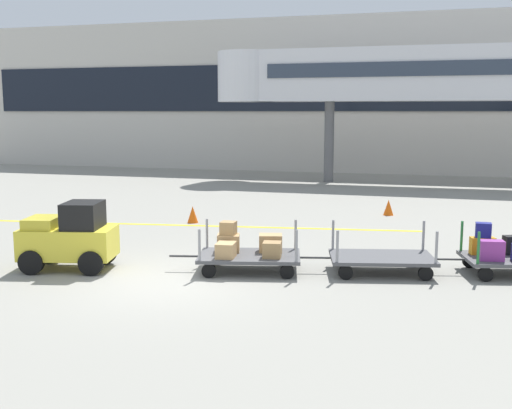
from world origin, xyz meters
name	(u,v)px	position (x,y,z in m)	size (l,w,h in m)	color
ground_plane	(164,281)	(0.00, 0.00, 0.00)	(120.00, 120.00, 0.00)	gray
apron_lead_line	(143,224)	(-3.46, 6.10, 0.00)	(17.81, 0.20, 0.01)	yellow
terminal_building	(338,95)	(0.00, 25.98, 4.60)	(47.93, 2.51, 9.18)	#BCB7AD
jet_bridge	(390,76)	(3.45, 19.99, 5.39)	(19.31, 3.00, 6.74)	silver
baggage_tug	(70,237)	(-2.50, 0.38, 0.75)	(2.29, 1.62, 1.58)	gold
baggage_cart_lead	(247,250)	(1.51, 1.32, 0.49)	(3.09, 1.87, 1.11)	#4C4C4F
baggage_cart_middle	(381,258)	(4.48, 1.95, 0.35)	(3.09, 1.87, 1.10)	#4C4C4F
baggage_cart_tail	(512,253)	(7.31, 2.62, 0.49)	(3.09, 1.87, 1.13)	#4C4C4F
safety_cone_near	(388,207)	(4.13, 10.09, 0.28)	(0.36, 0.36, 0.55)	#EA590F
safety_cone_far	(193,214)	(-1.99, 6.83, 0.28)	(0.36, 0.36, 0.55)	#EA590F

